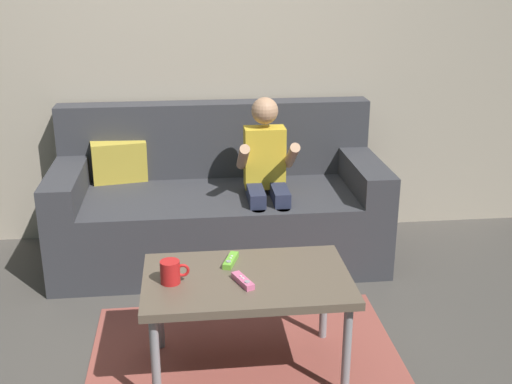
% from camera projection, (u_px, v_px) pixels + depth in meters
% --- Properties ---
extents(wall_back, '(4.51, 0.05, 2.50)m').
position_uv_depth(wall_back, '(182.00, 36.00, 3.82)').
color(wall_back, '#B2A38E').
rests_on(wall_back, ground).
extents(couch, '(1.87, 0.80, 0.88)m').
position_uv_depth(couch, '(218.00, 207.00, 3.79)').
color(couch, '#38383D').
rests_on(couch, ground).
extents(person_seated_on_couch, '(0.32, 0.39, 0.97)m').
position_uv_depth(person_seated_on_couch, '(266.00, 174.00, 3.56)').
color(person_seated_on_couch, '#282D47').
rests_on(person_seated_on_couch, ground).
extents(coffee_table, '(0.85, 0.53, 0.45)m').
position_uv_depth(coffee_table, '(247.00, 286.00, 2.65)').
color(coffee_table, brown).
rests_on(coffee_table, ground).
extents(area_rug, '(1.38, 1.18, 0.01)m').
position_uv_depth(area_rug, '(247.00, 368.00, 2.79)').
color(area_rug, '#9E4C42').
rests_on(area_rug, ground).
extents(game_remote_lime_near_edge, '(0.08, 0.14, 0.03)m').
position_uv_depth(game_remote_lime_near_edge, '(231.00, 260.00, 2.75)').
color(game_remote_lime_near_edge, '#72C638').
rests_on(game_remote_lime_near_edge, coffee_table).
extents(game_remote_pink_center, '(0.09, 0.14, 0.03)m').
position_uv_depth(game_remote_pink_center, '(243.00, 281.00, 2.58)').
color(game_remote_pink_center, pink).
rests_on(game_remote_pink_center, coffee_table).
extents(coffee_mug, '(0.12, 0.08, 0.09)m').
position_uv_depth(coffee_mug, '(171.00, 272.00, 2.57)').
color(coffee_mug, red).
rests_on(coffee_mug, coffee_table).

